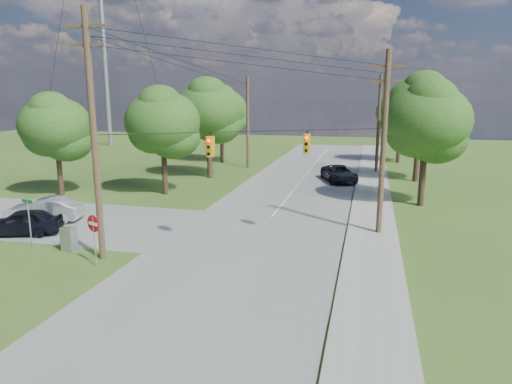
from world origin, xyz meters
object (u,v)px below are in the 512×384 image
(pole_ne, at_px, (384,141))
(control_cabinet, at_px, (69,239))
(do_not_enter_sign, at_px, (94,229))
(car_main_north, at_px, (339,174))
(pole_north_e, at_px, (379,123))
(pole_sw, at_px, (94,134))
(pole_north_w, at_px, (248,121))
(car_cross_silver, at_px, (44,210))
(car_cross_dark, at_px, (22,222))

(pole_ne, bearing_deg, control_cabinet, -156.16)
(pole_ne, relative_size, do_not_enter_sign, 4.15)
(pole_ne, relative_size, control_cabinet, 8.23)
(car_main_north, relative_size, control_cabinet, 4.22)
(pole_north_e, bearing_deg, pole_ne, -90.00)
(pole_sw, distance_m, pole_ne, 15.51)
(car_main_north, bearing_deg, pole_ne, -97.76)
(control_cabinet, bearing_deg, pole_sw, -7.40)
(pole_sw, relative_size, pole_north_w, 1.20)
(pole_ne, relative_size, pole_north_e, 1.05)
(car_cross_silver, distance_m, do_not_enter_sign, 9.71)
(pole_ne, bearing_deg, do_not_enter_sign, -147.11)
(car_cross_dark, bearing_deg, control_cabinet, 48.72)
(pole_ne, xyz_separation_m, car_cross_silver, (-20.85, -2.62, -4.66))
(do_not_enter_sign, bearing_deg, pole_north_w, 110.44)
(control_cabinet, xyz_separation_m, do_not_enter_sign, (2.60, -1.56, 1.19))
(control_cabinet, bearing_deg, car_cross_dark, 165.60)
(car_cross_dark, xyz_separation_m, control_cabinet, (4.38, -1.72, -0.15))
(pole_ne, distance_m, car_cross_silver, 21.53)
(pole_ne, relative_size, car_main_north, 1.95)
(car_cross_dark, distance_m, do_not_enter_sign, 7.78)
(car_cross_dark, bearing_deg, car_main_north, 121.71)
(pole_sw, relative_size, do_not_enter_sign, 4.75)
(car_main_north, bearing_deg, pole_north_e, 40.88)
(pole_ne, relative_size, car_cross_dark, 2.36)
(pole_north_e, height_order, do_not_enter_sign, pole_north_e)
(control_cabinet, bearing_deg, pole_north_e, 68.33)
(car_cross_dark, xyz_separation_m, car_cross_silver, (-0.63, 2.67, 0.02))
(pole_north_w, xyz_separation_m, control_cabinet, (-1.94, -29.00, -4.49))
(car_cross_dark, height_order, control_cabinet, car_cross_dark)
(pole_ne, xyz_separation_m, control_cabinet, (-15.84, -7.00, -4.83))
(car_main_north, bearing_deg, control_cabinet, -138.26)
(car_cross_dark, distance_m, car_cross_silver, 2.74)
(control_cabinet, bearing_deg, do_not_enter_sign, -24.11)
(do_not_enter_sign, bearing_deg, control_cabinet, 168.12)
(do_not_enter_sign, bearing_deg, car_cross_dark, 174.03)
(pole_north_e, xyz_separation_m, pole_north_w, (-13.90, 0.00, 0.00))
(pole_north_e, bearing_deg, control_cabinet, -118.65)
(pole_north_e, bearing_deg, car_cross_dark, -126.55)
(car_main_north, height_order, control_cabinet, car_main_north)
(pole_north_w, height_order, do_not_enter_sign, pole_north_w)
(pole_sw, height_order, do_not_enter_sign, pole_sw)
(pole_north_e, height_order, control_cabinet, pole_north_e)
(car_main_north, relative_size, do_not_enter_sign, 2.13)
(pole_sw, bearing_deg, pole_north_e, 65.48)
(pole_north_w, bearing_deg, control_cabinet, -93.83)
(pole_sw, distance_m, pole_north_e, 32.55)
(pole_sw, height_order, pole_north_w, pole_sw)
(do_not_enter_sign, bearing_deg, pole_ne, 52.10)
(pole_sw, relative_size, car_main_north, 2.23)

